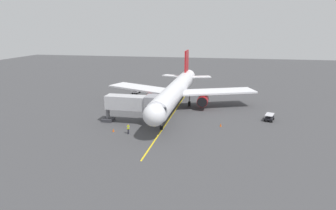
{
  "coord_description": "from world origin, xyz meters",
  "views": [
    {
      "loc": [
        -10.55,
        60.64,
        17.24
      ],
      "look_at": [
        -0.58,
        8.9,
        3.0
      ],
      "focal_mm": 30.77,
      "sensor_mm": 36.0,
      "label": 1
    }
  ],
  "objects_px": {
    "baggage_cart_portside": "(269,117)",
    "ground_crew_marshaller": "(128,129)",
    "baggage_cart_near_nose": "(136,91)",
    "safety_cone_nose_right": "(113,130)",
    "airplane": "(176,91)",
    "jet_bridge": "(136,104)",
    "safety_cone_nose_left": "(221,125)"
  },
  "relations": [
    {
      "from": "safety_cone_nose_right",
      "to": "baggage_cart_near_nose",
      "type": "bearing_deg",
      "value": -80.62
    },
    {
      "from": "airplane",
      "to": "ground_crew_marshaller",
      "type": "relative_size",
      "value": 23.54
    },
    {
      "from": "airplane",
      "to": "ground_crew_marshaller",
      "type": "height_order",
      "value": "airplane"
    },
    {
      "from": "safety_cone_nose_left",
      "to": "safety_cone_nose_right",
      "type": "height_order",
      "value": "same"
    },
    {
      "from": "safety_cone_nose_left",
      "to": "safety_cone_nose_right",
      "type": "bearing_deg",
      "value": 19.02
    },
    {
      "from": "airplane",
      "to": "jet_bridge",
      "type": "distance_m",
      "value": 12.5
    },
    {
      "from": "baggage_cart_portside",
      "to": "ground_crew_marshaller",
      "type": "bearing_deg",
      "value": 26.19
    },
    {
      "from": "jet_bridge",
      "to": "safety_cone_nose_right",
      "type": "distance_m",
      "value": 6.71
    },
    {
      "from": "airplane",
      "to": "jet_bridge",
      "type": "xyz_separation_m",
      "value": [
        5.58,
        11.18,
        -0.24
      ]
    },
    {
      "from": "baggage_cart_near_nose",
      "to": "safety_cone_nose_right",
      "type": "bearing_deg",
      "value": 99.38
    },
    {
      "from": "safety_cone_nose_right",
      "to": "baggage_cart_portside",
      "type": "bearing_deg",
      "value": -157.2
    },
    {
      "from": "airplane",
      "to": "safety_cone_nose_right",
      "type": "bearing_deg",
      "value": 63.5
    },
    {
      "from": "airplane",
      "to": "ground_crew_marshaller",
      "type": "distance_m",
      "value": 17.92
    },
    {
      "from": "ground_crew_marshaller",
      "to": "baggage_cart_near_nose",
      "type": "distance_m",
      "value": 30.54
    },
    {
      "from": "airplane",
      "to": "baggage_cart_near_nose",
      "type": "distance_m",
      "value": 18.45
    },
    {
      "from": "baggage_cart_portside",
      "to": "safety_cone_nose_right",
      "type": "relative_size",
      "value": 5.27
    },
    {
      "from": "ground_crew_marshaller",
      "to": "safety_cone_nose_left",
      "type": "bearing_deg",
      "value": -156.03
    },
    {
      "from": "safety_cone_nose_left",
      "to": "safety_cone_nose_right",
      "type": "distance_m",
      "value": 19.02
    },
    {
      "from": "airplane",
      "to": "jet_bridge",
      "type": "height_order",
      "value": "airplane"
    },
    {
      "from": "airplane",
      "to": "safety_cone_nose_left",
      "type": "xyz_separation_m",
      "value": [
        -9.85,
        10.11,
        -3.73
      ]
    },
    {
      "from": "jet_bridge",
      "to": "baggage_cart_portside",
      "type": "distance_m",
      "value": 25.47
    },
    {
      "from": "baggage_cart_portside",
      "to": "safety_cone_nose_right",
      "type": "bearing_deg",
      "value": 22.8
    },
    {
      "from": "baggage_cart_near_nose",
      "to": "baggage_cart_portside",
      "type": "relative_size",
      "value": 0.95
    },
    {
      "from": "airplane",
      "to": "ground_crew_marshaller",
      "type": "bearing_deg",
      "value": 72.62
    },
    {
      "from": "airplane",
      "to": "baggage_cart_portside",
      "type": "relative_size",
      "value": 13.88
    },
    {
      "from": "baggage_cart_near_nose",
      "to": "safety_cone_nose_right",
      "type": "relative_size",
      "value": 4.99
    },
    {
      "from": "jet_bridge",
      "to": "ground_crew_marshaller",
      "type": "bearing_deg",
      "value": 93.13
    },
    {
      "from": "safety_cone_nose_right",
      "to": "ground_crew_marshaller",
      "type": "bearing_deg",
      "value": 169.58
    },
    {
      "from": "ground_crew_marshaller",
      "to": "safety_cone_nose_left",
      "type": "height_order",
      "value": "ground_crew_marshaller"
    },
    {
      "from": "ground_crew_marshaller",
      "to": "baggage_cart_portside",
      "type": "xyz_separation_m",
      "value": [
        -24.19,
        -11.9,
        -0.23
      ]
    },
    {
      "from": "ground_crew_marshaller",
      "to": "baggage_cart_near_nose",
      "type": "bearing_deg",
      "value": -75.48
    },
    {
      "from": "ground_crew_marshaller",
      "to": "safety_cone_nose_left",
      "type": "distance_m",
      "value": 16.56
    }
  ]
}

